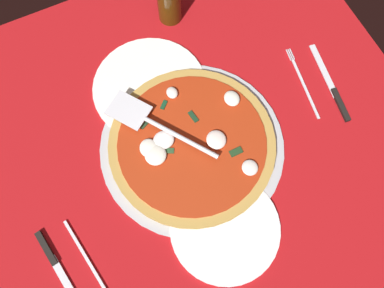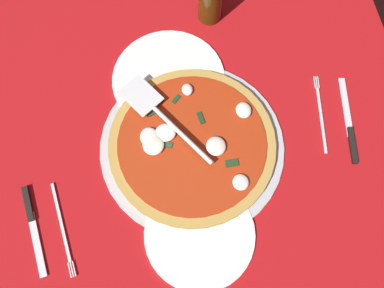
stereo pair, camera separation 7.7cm
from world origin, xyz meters
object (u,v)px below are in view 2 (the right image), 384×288
object	(u,v)px
dinner_plate_right	(169,79)
pizza_server	(162,116)
pizza	(192,144)
place_setting_far	(47,226)
dinner_plate_left	(200,234)
place_setting_near	(335,121)

from	to	relation	value
dinner_plate_right	pizza_server	world-z (taller)	pizza_server
pizza	pizza_server	size ratio (longest dim) A/B	1.54
pizza_server	place_setting_far	distance (cm)	32.43
pizza	pizza_server	distance (cm)	8.74
dinner_plate_right	pizza	world-z (taller)	pizza
dinner_plate_right	pizza	xyz separation A→B (cm)	(-16.95, -2.64, 1.33)
dinner_plate_left	place_setting_far	world-z (taller)	place_setting_far
place_setting_near	place_setting_far	world-z (taller)	same
dinner_plate_right	place_setting_near	bearing A→B (deg)	-114.94
dinner_plate_left	pizza_server	world-z (taller)	pizza_server
place_setting_near	pizza	bearing A→B (deg)	99.73
place_setting_near	place_setting_far	distance (cm)	65.39
pizza	place_setting_far	xyz separation A→B (cm)	(-12.11, 31.72, -1.47)
pizza	place_setting_far	distance (cm)	33.99
dinner_plate_right	place_setting_far	distance (cm)	41.12
pizza_server	place_setting_far	world-z (taller)	pizza_server
place_setting_near	pizza_server	bearing A→B (deg)	89.97
pizza_server	place_setting_near	distance (cm)	38.44
place_setting_far	pizza_server	bearing A→B (deg)	115.28
pizza_server	place_setting_far	bearing A→B (deg)	89.82
pizza	place_setting_near	distance (cm)	32.45
dinner_plate_right	pizza_server	distance (cm)	11.62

